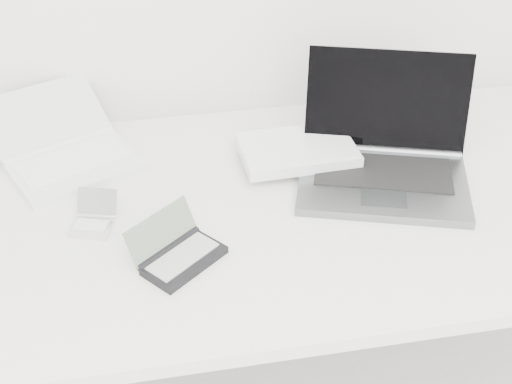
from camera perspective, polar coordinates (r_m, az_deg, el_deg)
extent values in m
cube|color=white|center=(1.51, 0.84, -1.32)|extent=(1.60, 0.80, 0.03)
cylinder|color=silver|center=(2.22, 18.22, -1.26)|extent=(0.04, 0.04, 0.70)
cube|color=slate|center=(1.56, 10.10, 0.58)|extent=(0.42, 0.35, 0.02)
cube|color=black|center=(1.58, 10.12, 1.62)|extent=(0.32, 0.22, 0.00)
cube|color=black|center=(1.63, 10.44, 7.20)|extent=(0.37, 0.18, 0.22)
cylinder|color=slate|center=(1.66, 10.06, 3.29)|extent=(0.34, 0.13, 0.02)
cube|color=#35383A|center=(1.50, 10.19, -0.52)|extent=(0.11, 0.09, 0.00)
cube|color=silver|center=(1.61, 3.32, 3.37)|extent=(0.26, 0.18, 0.03)
cube|color=white|center=(1.60, 3.33, 3.79)|extent=(0.26, 0.17, 0.00)
cube|color=white|center=(1.64, -14.18, 1.90)|extent=(0.32, 0.28, 0.02)
cube|color=white|center=(1.65, -14.48, 2.51)|extent=(0.26, 0.20, 0.00)
cube|color=silver|center=(1.75, -16.57, 5.86)|extent=(0.30, 0.24, 0.10)
cylinder|color=white|center=(1.71, -15.43, 3.56)|extent=(0.25, 0.13, 0.02)
cube|color=silver|center=(1.46, -13.01, -2.81)|extent=(0.09, 0.08, 0.01)
cube|color=silver|center=(1.45, -13.05, -2.59)|extent=(0.07, 0.05, 0.00)
cube|color=gray|center=(1.48, -12.61, -0.76)|extent=(0.09, 0.06, 0.05)
cylinder|color=silver|center=(1.48, -12.69, -1.91)|extent=(0.08, 0.04, 0.01)
cube|color=black|center=(1.35, -5.73, -5.50)|extent=(0.17, 0.16, 0.01)
cube|color=#949494|center=(1.35, -5.88, -5.15)|extent=(0.14, 0.13, 0.00)
cube|color=#626E5B|center=(1.36, -7.59, -3.14)|extent=(0.14, 0.13, 0.07)
cylinder|color=black|center=(1.37, -6.97, -4.53)|extent=(0.13, 0.11, 0.02)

